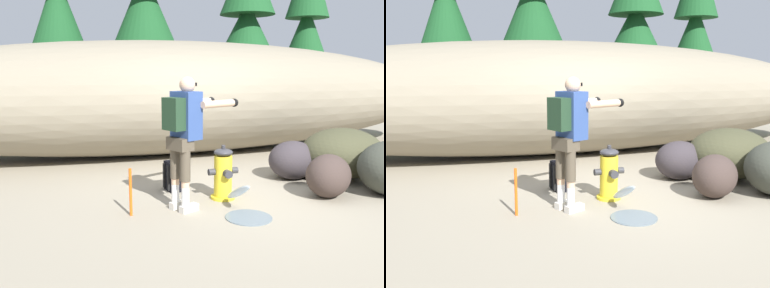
% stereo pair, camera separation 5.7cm
% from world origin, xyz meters
% --- Properties ---
extents(ground_plane, '(56.00, 56.00, 0.04)m').
position_xyz_m(ground_plane, '(0.00, 0.00, -0.02)').
color(ground_plane, gray).
extents(dirt_embankment, '(13.84, 3.20, 2.40)m').
position_xyz_m(dirt_embankment, '(0.00, 3.43, 1.20)').
color(dirt_embankment, gray).
rests_on(dirt_embankment, ground_plane).
extents(fire_hydrant, '(0.43, 0.39, 0.76)m').
position_xyz_m(fire_hydrant, '(-0.30, -0.07, 0.35)').
color(fire_hydrant, yellow).
rests_on(fire_hydrant, ground_plane).
extents(hydrant_water_jet, '(0.58, 0.96, 0.44)m').
position_xyz_m(hydrant_water_jet, '(-0.30, -0.69, 0.15)').
color(hydrant_water_jet, silver).
rests_on(hydrant_water_jet, ground_plane).
extents(utility_worker, '(1.04, 0.75, 1.70)m').
position_xyz_m(utility_worker, '(-0.93, -0.34, 1.08)').
color(utility_worker, beige).
rests_on(utility_worker, ground_plane).
extents(spare_backpack, '(0.31, 0.32, 0.47)m').
position_xyz_m(spare_backpack, '(-0.84, 0.55, 0.22)').
color(spare_backpack, black).
rests_on(spare_backpack, ground_plane).
extents(boulder_mid, '(1.88, 1.83, 0.84)m').
position_xyz_m(boulder_mid, '(2.04, 0.40, 0.42)').
color(boulder_mid, '#41412B').
rests_on(boulder_mid, ground_plane).
extents(boulder_small, '(0.98, 0.97, 0.61)m').
position_xyz_m(boulder_small, '(1.16, -0.45, 0.31)').
color(boulder_small, '#40322D').
rests_on(boulder_small, ground_plane).
extents(boulder_outlier, '(1.03, 0.98, 0.63)m').
position_xyz_m(boulder_outlier, '(1.23, 0.60, 0.32)').
color(boulder_outlier, '#363034').
rests_on(boulder_outlier, ground_plane).
extents(pine_tree_left, '(1.91, 1.91, 6.16)m').
position_xyz_m(pine_tree_left, '(-2.27, 6.91, 3.58)').
color(pine_tree_left, '#47331E').
rests_on(pine_tree_left, ground_plane).
extents(pine_tree_center, '(2.67, 2.67, 6.57)m').
position_xyz_m(pine_tree_center, '(0.07, 6.74, 3.60)').
color(pine_tree_center, '#47331E').
rests_on(pine_tree_center, ground_plane).
extents(pine_tree_right, '(2.57, 2.57, 5.51)m').
position_xyz_m(pine_tree_right, '(3.19, 6.58, 3.08)').
color(pine_tree_right, '#47331E').
rests_on(pine_tree_right, ground_plane).
extents(pine_tree_far_right, '(2.16, 2.16, 5.80)m').
position_xyz_m(pine_tree_far_right, '(5.48, 6.89, 3.06)').
color(pine_tree_far_right, '#47331E').
rests_on(pine_tree_far_right, ground_plane).
extents(survey_stake, '(0.04, 0.04, 0.60)m').
position_xyz_m(survey_stake, '(-1.65, -0.36, 0.30)').
color(survey_stake, '#E55914').
rests_on(survey_stake, ground_plane).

